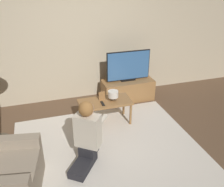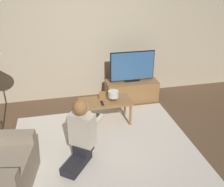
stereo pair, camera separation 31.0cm
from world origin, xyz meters
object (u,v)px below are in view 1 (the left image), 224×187
at_px(table_lamp, 113,95).
at_px(armchair, 0,176).
at_px(coffee_table, 105,104).
at_px(person_kneeling, 87,133).
at_px(tv, 128,66).

bearing_deg(table_lamp, armchair, -146.06).
bearing_deg(armchair, coffee_table, -43.17).
distance_m(coffee_table, person_kneeling, 1.01).
bearing_deg(table_lamp, coffee_table, 179.10).
height_order(tv, person_kneeling, tv).
xyz_separation_m(armchair, table_lamp, (1.74, 1.17, 0.24)).
relative_size(armchair, table_lamp, 5.49).
height_order(coffee_table, person_kneeling, person_kneeling).
bearing_deg(coffee_table, table_lamp, -0.90).
relative_size(coffee_table, person_kneeling, 0.96).
distance_m(armchair, table_lamp, 2.11).
xyz_separation_m(armchair, person_kneeling, (1.10, 0.30, 0.17)).
relative_size(person_kneeling, table_lamp, 5.20).
distance_m(tv, table_lamp, 0.97).
height_order(tv, table_lamp, tv).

